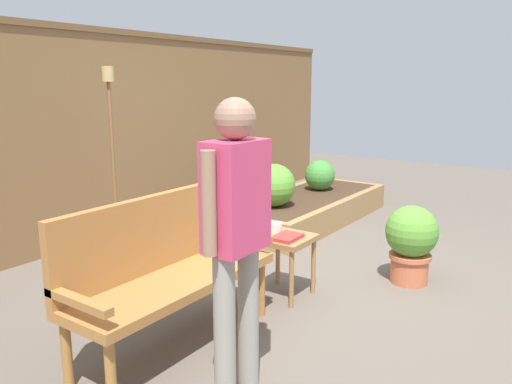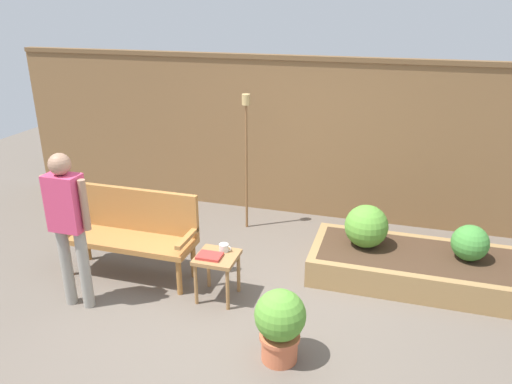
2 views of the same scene
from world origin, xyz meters
name	(u,v)px [view 1 (image 1 of 2)]	position (x,y,z in m)	size (l,w,h in m)	color
ground_plane	(331,289)	(0.00, 0.00, 0.00)	(14.00, 14.00, 0.00)	#60564C
fence_back	(111,134)	(0.00, 2.60, 1.09)	(8.40, 0.14, 2.16)	brown
garden_bench	(164,261)	(-1.38, 0.47, 0.54)	(1.44, 0.48, 0.94)	#A87038
side_table	(285,246)	(-0.32, 0.25, 0.40)	(0.40, 0.40, 0.48)	#9E7042
cup_on_table	(276,228)	(-0.28, 0.35, 0.52)	(0.13, 0.09, 0.08)	silver
book_on_table	(287,237)	(-0.37, 0.19, 0.49)	(0.24, 0.17, 0.03)	#B2332D
potted_boxwood	(411,240)	(0.50, -0.46, 0.36)	(0.43, 0.43, 0.65)	#C66642
raised_planter_bed	(306,208)	(1.68, 1.18, 0.15)	(2.40, 1.00, 0.30)	#997547
shrub_near_bench	(274,185)	(1.03, 1.23, 0.53)	(0.47, 0.47, 0.47)	brown
shrub_far_corner	(320,175)	(2.09, 1.23, 0.49)	(0.38, 0.38, 0.38)	brown
tiki_torch	(111,131)	(-0.55, 1.91, 1.20)	(0.10, 0.10, 1.76)	brown
person_by_bench	(236,227)	(-1.58, -0.26, 0.93)	(0.47, 0.20, 1.56)	gray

